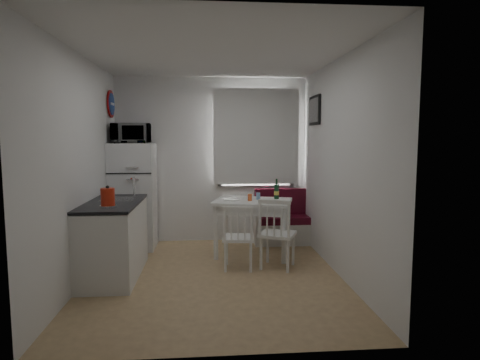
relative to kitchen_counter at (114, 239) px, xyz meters
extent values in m
cube|color=#9E7F54|center=(1.20, -0.16, -0.46)|extent=(3.00, 3.50, 0.02)
cube|color=white|center=(1.20, -0.16, 2.14)|extent=(3.00, 3.50, 0.02)
cube|color=white|center=(1.20, 1.59, 0.84)|extent=(3.00, 0.02, 2.60)
cube|color=white|center=(1.20, -1.91, 0.84)|extent=(3.00, 0.02, 2.60)
cube|color=white|center=(-0.30, -0.16, 0.84)|extent=(0.02, 3.50, 2.60)
cube|color=white|center=(2.70, -0.16, 0.84)|extent=(0.02, 3.50, 2.60)
cube|color=white|center=(1.90, 1.56, 1.17)|extent=(1.22, 0.06, 1.47)
cube|color=white|center=(1.90, 1.49, 1.22)|extent=(1.35, 0.02, 1.50)
cube|color=white|center=(0.00, -0.01, -0.03)|extent=(0.60, 1.30, 0.86)
cube|color=black|center=(0.00, -0.01, 0.43)|extent=(0.62, 1.32, 0.03)
cube|color=#99999E|center=(0.02, 0.24, 0.39)|extent=(0.40, 0.40, 0.10)
cylinder|color=silver|center=(0.18, 0.42, 0.57)|extent=(0.02, 0.02, 0.26)
cylinder|color=navy|center=(-0.27, 1.29, 1.69)|extent=(0.03, 0.40, 0.40)
cube|color=black|center=(2.67, 0.94, 1.59)|extent=(0.04, 0.52, 0.42)
cube|color=white|center=(2.44, 1.32, -0.29)|extent=(1.18, 0.45, 0.33)
cube|color=#4C0A1A|center=(2.44, 1.32, -0.07)|extent=(1.13, 0.42, 0.11)
cube|color=#4C0A1A|center=(2.44, 1.50, 0.18)|extent=(1.13, 0.09, 0.42)
cube|color=white|center=(1.76, 0.71, 0.31)|extent=(1.21, 0.99, 0.04)
cube|color=white|center=(1.76, 0.71, 0.23)|extent=(1.08, 0.86, 0.13)
cylinder|color=white|center=(1.76, 0.71, -0.08)|extent=(0.06, 0.06, 0.74)
cube|color=white|center=(1.51, 0.14, -0.06)|extent=(0.42, 0.41, 0.04)
cube|color=white|center=(1.51, -0.03, 0.16)|extent=(0.37, 0.08, 0.40)
cube|color=white|center=(2.01, 0.14, -0.02)|extent=(0.55, 0.54, 0.04)
cube|color=white|center=(2.01, -0.04, 0.22)|extent=(0.39, 0.20, 0.44)
cube|color=white|center=(0.02, 1.24, 0.33)|extent=(0.63, 0.63, 1.58)
imported|color=white|center=(0.02, 1.19, 1.27)|extent=(0.53, 0.36, 0.29)
cylinder|color=red|center=(0.05, -0.42, 0.56)|extent=(0.18, 0.18, 0.24)
cylinder|color=#D95924|center=(1.71, 0.66, 0.38)|extent=(0.06, 0.06, 0.10)
cylinder|color=#7499C5|center=(1.84, 0.76, 0.38)|extent=(0.06, 0.06, 0.10)
cylinder|color=white|center=(1.46, 0.73, 0.34)|extent=(0.24, 0.24, 0.02)
camera|label=1|loc=(1.12, -4.80, 1.20)|focal=30.00mm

